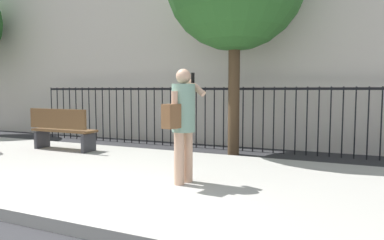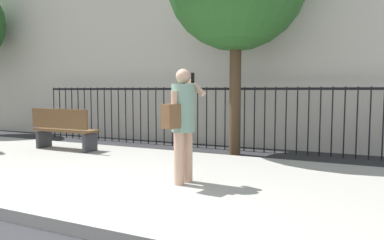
# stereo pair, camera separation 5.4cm
# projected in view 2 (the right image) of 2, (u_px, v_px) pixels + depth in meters

# --- Properties ---
(ground_plane) EXTENTS (60.00, 60.00, 0.00)m
(ground_plane) POSITION_uv_depth(u_px,v_px,m) (49.00, 231.00, 3.89)
(ground_plane) COLOR #28282B
(sidewalk) EXTENTS (28.00, 4.40, 0.15)m
(sidewalk) POSITION_uv_depth(u_px,v_px,m) (154.00, 179.00, 5.87)
(sidewalk) COLOR #9E9B93
(sidewalk) RESTS_ON ground
(iron_fence) EXTENTS (12.03, 0.04, 1.60)m
(iron_fence) POSITION_uv_depth(u_px,v_px,m) (230.00, 110.00, 9.13)
(iron_fence) COLOR black
(iron_fence) RESTS_ON ground
(pedestrian_on_phone) EXTENTS (0.49, 0.70, 1.67)m
(pedestrian_on_phone) POSITION_uv_depth(u_px,v_px,m) (182.00, 118.00, 5.22)
(pedestrian_on_phone) COLOR tan
(pedestrian_on_phone) RESTS_ON sidewalk
(street_bench) EXTENTS (1.60, 0.45, 0.95)m
(street_bench) POSITION_uv_depth(u_px,v_px,m) (63.00, 128.00, 8.22)
(street_bench) COLOR brown
(street_bench) RESTS_ON sidewalk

